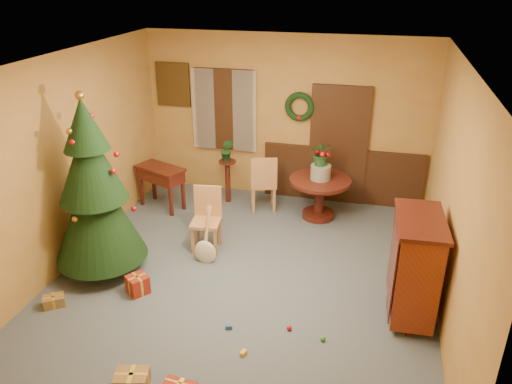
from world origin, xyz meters
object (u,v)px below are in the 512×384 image
(chair_near, at_px, (207,216))
(christmas_tree, at_px, (94,192))
(sideboard, at_px, (414,265))
(dining_table, at_px, (320,191))
(writing_desk, at_px, (161,177))

(chair_near, bearing_deg, christmas_tree, -141.61)
(christmas_tree, relative_size, sideboard, 1.93)
(dining_table, distance_m, sideboard, 2.70)
(chair_near, distance_m, christmas_tree, 1.68)
(dining_table, relative_size, writing_desk, 1.08)
(dining_table, height_order, sideboard, sideboard)
(chair_near, height_order, christmas_tree, christmas_tree)
(dining_table, bearing_deg, christmas_tree, -139.30)
(dining_table, bearing_deg, writing_desk, -174.05)
(chair_near, xyz_separation_m, christmas_tree, (-1.20, -0.95, 0.69))
(christmas_tree, distance_m, sideboard, 4.13)
(chair_near, relative_size, writing_desk, 1.01)
(dining_table, bearing_deg, sideboard, -58.52)
(dining_table, height_order, chair_near, chair_near)
(chair_near, xyz_separation_m, sideboard, (2.90, -0.92, 0.19))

